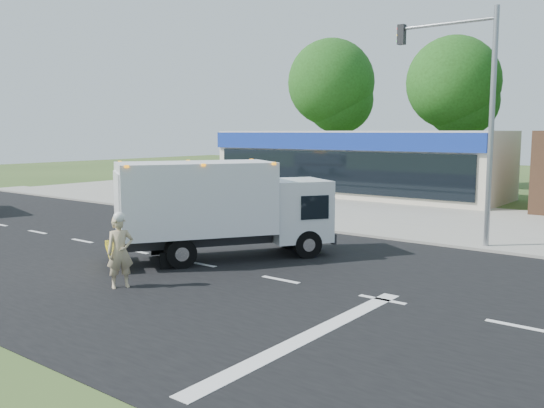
# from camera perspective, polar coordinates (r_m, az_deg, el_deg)

# --- Properties ---
(ground) EXTENTS (120.00, 120.00, 0.00)m
(ground) POSITION_cam_1_polar(r_m,az_deg,el_deg) (15.51, 0.86, -7.57)
(ground) COLOR #385123
(ground) RESTS_ON ground
(road_asphalt) EXTENTS (60.00, 14.00, 0.02)m
(road_asphalt) POSITION_cam_1_polar(r_m,az_deg,el_deg) (15.51, 0.86, -7.55)
(road_asphalt) COLOR black
(road_asphalt) RESTS_ON ground
(sidewalk) EXTENTS (60.00, 2.40, 0.12)m
(sidewalk) POSITION_cam_1_polar(r_m,az_deg,el_deg) (22.45, 13.55, -3.00)
(sidewalk) COLOR gray
(sidewalk) RESTS_ON ground
(parking_apron) EXTENTS (60.00, 9.00, 0.02)m
(parking_apron) POSITION_cam_1_polar(r_m,az_deg,el_deg) (27.79, 18.48, -1.34)
(parking_apron) COLOR gray
(parking_apron) RESTS_ON ground
(lane_markings) EXTENTS (55.20, 7.00, 0.01)m
(lane_markings) POSITION_cam_1_polar(r_m,az_deg,el_deg) (13.69, 2.00, -9.51)
(lane_markings) COLOR silver
(lane_markings) RESTS_ON road_asphalt
(ems_box_truck) EXTENTS (5.51, 6.91, 3.05)m
(ems_box_truck) POSITION_cam_1_polar(r_m,az_deg,el_deg) (17.88, -5.18, 0.11)
(ems_box_truck) COLOR black
(ems_box_truck) RESTS_ON ground
(emergency_worker) EXTENTS (0.69, 0.80, 1.96)m
(emergency_worker) POSITION_cam_1_polar(r_m,az_deg,el_deg) (15.07, -14.82, -4.50)
(emergency_worker) COLOR tan
(emergency_worker) RESTS_ON ground
(retail_strip_mall) EXTENTS (18.00, 6.20, 4.00)m
(retail_strip_mall) POSITION_cam_1_polar(r_m,az_deg,el_deg) (36.70, 8.36, 4.08)
(retail_strip_mall) COLOR beige
(retail_strip_mall) RESTS_ON ground
(traffic_signal_pole) EXTENTS (3.51, 0.25, 8.00)m
(traffic_signal_pole) POSITION_cam_1_polar(r_m,az_deg,el_deg) (20.72, 19.28, 9.48)
(traffic_signal_pole) COLOR gray
(traffic_signal_pole) RESTS_ON ground
(background_trees) EXTENTS (36.77, 7.39, 12.10)m
(background_trees) POSITION_cam_1_polar(r_m,az_deg,el_deg) (41.49, 24.41, 11.29)
(background_trees) COLOR #332114
(background_trees) RESTS_ON ground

